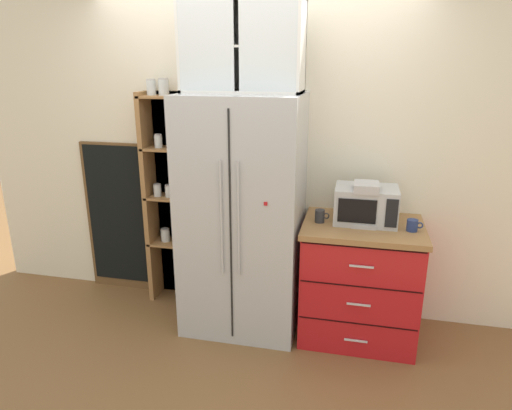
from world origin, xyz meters
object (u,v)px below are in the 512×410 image
Objects in this scene: coffee_maker at (365,203)px; mug_navy at (413,225)px; microwave at (366,205)px; mug_charcoal at (320,216)px; refrigerator at (243,215)px; bottle_green at (365,211)px; chalkboard_menu at (118,217)px.

coffee_maker reaches higher than mug_navy.
microwave is 0.34m from mug_charcoal.
refrigerator is at bearing 179.44° from mug_charcoal.
mug_navy is (0.33, -0.08, -0.11)m from coffee_maker.
coffee_maker is 0.35m from mug_navy.
coffee_maker reaches higher than microwave.
mug_charcoal is at bearing -173.69° from coffee_maker.
chalkboard_menu is (-2.12, 0.33, -0.32)m from bottle_green.
mug_charcoal is (-0.31, -0.03, -0.11)m from coffee_maker.
mug_navy is at bearing -3.73° from mug_charcoal.
microwave is 4.19× the size of mug_charcoal.
chalkboard_menu is (-1.23, 0.32, -0.22)m from refrigerator.
mug_charcoal is 0.32m from bottle_green.
refrigerator reaches higher than mug_charcoal.
refrigerator is 1.21m from mug_navy.
mug_navy is at bearing -20.32° from microwave.
bottle_green is (0.31, -0.01, 0.06)m from mug_charcoal.
mug_charcoal is at bearing 176.27° from mug_navy.
microwave is 1.79× the size of bottle_green.
chalkboard_menu reaches higher than mug_charcoal.
chalkboard_menu is at bearing 173.36° from microwave.
microwave is 1.42× the size of coffee_maker.
mug_navy is (0.32, -0.12, -0.09)m from microwave.
microwave is at bearing 4.52° from refrigerator.
coffee_maker reaches higher than bottle_green.
mug_navy is 0.33m from bottle_green.
mug_charcoal reaches higher than mug_navy.
bottle_green is at bearing -94.91° from microwave.
refrigerator is 1.33× the size of chalkboard_menu.
bottle_green is (-0.33, 0.04, 0.06)m from mug_navy.
coffee_maker is 0.06m from bottle_green.
mug_charcoal is (-0.64, 0.04, 0.01)m from mug_navy.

